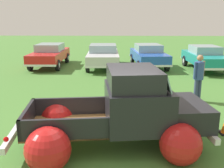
% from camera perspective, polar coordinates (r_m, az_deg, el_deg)
% --- Properties ---
extents(ground_plane, '(80.00, 80.00, 0.00)m').
position_cam_1_polar(ground_plane, '(6.54, -0.45, -13.31)').
color(ground_plane, '#477A33').
extents(vintage_pickup_truck, '(4.80, 3.18, 1.96)m').
position_cam_1_polar(vintage_pickup_truck, '(6.27, 3.10, -7.01)').
color(vintage_pickup_truck, black).
rests_on(vintage_pickup_truck, ground).
extents(show_car_0, '(1.88, 4.53, 1.43)m').
position_cam_1_polar(show_car_0, '(17.13, -13.63, 6.45)').
color(show_car_0, black).
rests_on(show_car_0, ground).
extents(show_car_1, '(2.12, 4.62, 1.43)m').
position_cam_1_polar(show_car_1, '(16.26, -1.99, 6.45)').
color(show_car_1, black).
rests_on(show_car_1, ground).
extents(show_car_2, '(2.24, 4.50, 1.43)m').
position_cam_1_polar(show_car_2, '(16.56, 8.08, 6.44)').
color(show_car_2, black).
rests_on(show_car_2, ground).
extents(show_car_3, '(1.91, 4.29, 1.43)m').
position_cam_1_polar(show_car_3, '(16.44, 19.92, 5.66)').
color(show_car_3, black).
rests_on(show_car_3, ground).
extents(spectator_0, '(0.49, 0.47, 1.76)m').
position_cam_1_polar(spectator_0, '(9.93, 18.67, 1.85)').
color(spectator_0, navy).
rests_on(spectator_0, ground).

